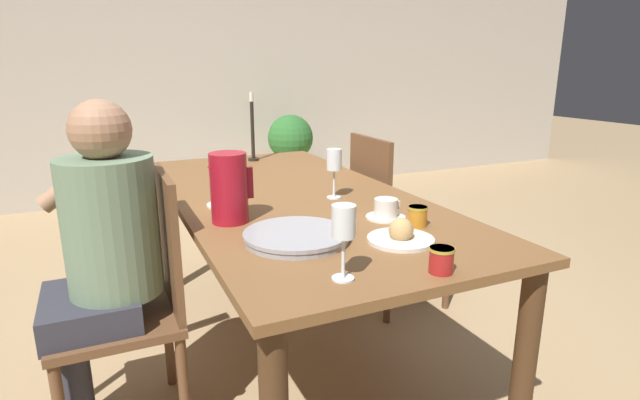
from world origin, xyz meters
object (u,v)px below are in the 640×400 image
at_px(wine_glass_water, 334,162).
at_px(jam_jar_amber, 441,259).
at_px(potted_plant, 291,143).
at_px(teacup_near_person, 386,210).
at_px(jam_jar_red, 418,215).
at_px(chair_opposite, 389,219).
at_px(person_seated, 102,248).
at_px(bread_plate, 401,235).
at_px(chair_person_side, 137,299).
at_px(serving_tray, 297,236).
at_px(wine_glass_juice, 344,226).
at_px(red_pitcher, 229,188).
at_px(candlestick_tall, 253,134).
at_px(teacup_across, 225,198).

xyz_separation_m(wine_glass_water, jam_jar_amber, (-0.07, -0.79, -0.11)).
bearing_deg(potted_plant, teacup_near_person, -104.95).
relative_size(jam_jar_amber, jam_jar_red, 1.00).
relative_size(chair_opposite, teacup_near_person, 6.56).
xyz_separation_m(person_seated, potted_plant, (1.75, 2.83, -0.16)).
xyz_separation_m(bread_plate, jam_jar_amber, (-0.04, -0.24, 0.02)).
distance_m(jam_jar_amber, jam_jar_red, 0.39).
distance_m(chair_person_side, bread_plate, 0.94).
bearing_deg(jam_jar_amber, serving_tray, 123.92).
bearing_deg(wine_glass_juice, red_pitcher, 103.29).
relative_size(chair_opposite, candlestick_tall, 2.44).
bearing_deg(chair_person_side, teacup_near_person, -107.47).
xyz_separation_m(chair_opposite, jam_jar_amber, (-0.58, -1.17, 0.30)).
height_order(chair_person_side, wine_glass_water, wine_glass_water).
bearing_deg(person_seated, red_pitcher, -99.36).
relative_size(wine_glass_water, jam_jar_red, 2.92).
bearing_deg(wine_glass_juice, potted_plant, 71.06).
distance_m(serving_tray, jam_jar_amber, 0.46).
bearing_deg(teacup_near_person, chair_person_side, 162.53).
bearing_deg(teacup_near_person, jam_jar_amber, -104.44).
xyz_separation_m(wine_glass_juice, teacup_across, (-0.10, 0.80, -0.11)).
bearing_deg(wine_glass_water, jam_jar_amber, -95.35).
bearing_deg(person_seated, teacup_near_person, -105.28).
bearing_deg(chair_opposite, red_pitcher, -62.00).
height_order(red_pitcher, teacup_across, red_pitcher).
distance_m(person_seated, potted_plant, 3.33).
height_order(chair_person_side, serving_tray, chair_person_side).
height_order(red_pitcher, wine_glass_water, red_pitcher).
xyz_separation_m(teacup_across, jam_jar_amber, (0.36, -0.86, 0.01)).
bearing_deg(red_pitcher, potted_plant, 65.30).
bearing_deg(person_seated, teacup_across, -72.23).
bearing_deg(teacup_across, person_seated, -162.23).
relative_size(teacup_across, jam_jar_amber, 2.05).
bearing_deg(potted_plant, chair_opposite, -98.68).
xyz_separation_m(serving_tray, jam_jar_amber, (0.25, -0.38, 0.02)).
xyz_separation_m(person_seated, candlestick_tall, (0.82, 0.99, 0.21)).
relative_size(chair_opposite, red_pitcher, 3.84).
distance_m(chair_opposite, jam_jar_amber, 1.34).
distance_m(person_seated, teacup_near_person, 0.96).
xyz_separation_m(chair_person_side, teacup_near_person, (0.83, -0.26, 0.29)).
relative_size(teacup_near_person, candlestick_tall, 0.37).
relative_size(chair_person_side, candlestick_tall, 2.44).
distance_m(wine_glass_water, serving_tray, 0.55).
bearing_deg(jam_jar_amber, potted_plant, 75.12).
relative_size(bread_plate, potted_plant, 0.26).
bearing_deg(potted_plant, bread_plate, -105.35).
relative_size(chair_opposite, person_seated, 0.79).
height_order(teacup_near_person, jam_jar_amber, teacup_near_person).
relative_size(person_seated, serving_tray, 3.57).
distance_m(serving_tray, bread_plate, 0.32).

